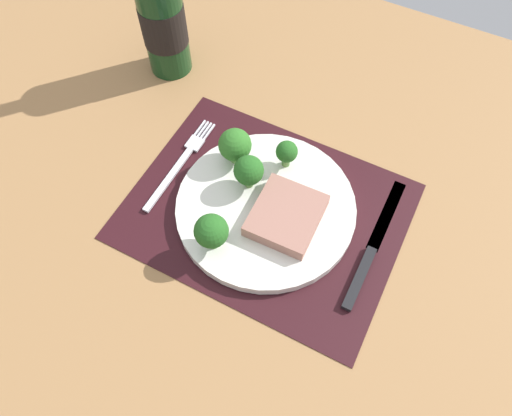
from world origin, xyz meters
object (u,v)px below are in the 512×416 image
plate (266,208)px  wine_bottle (162,16)px  steak (286,215)px  knife (371,252)px  fork (180,163)px

plate → wine_bottle: size_ratio=0.91×
steak → knife: size_ratio=0.45×
steak → fork: bearing=173.4°
fork → wine_bottle: 24.60cm
plate → knife: (16.39, 0.53, -0.50)cm
plate → steak: steak is taller
plate → steak: size_ratio=2.59×
plate → wine_bottle: 36.27cm
fork → knife: knife is taller
steak → plate: bearing=167.0°
plate → wine_bottle: wine_bottle is taller
plate → knife: bearing=1.9°
plate → wine_bottle: (-29.02, 19.52, 9.62)cm
fork → knife: size_ratio=0.83×
steak → wine_bottle: bearing=148.1°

